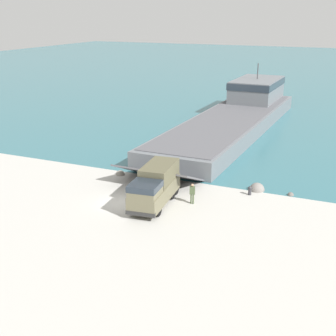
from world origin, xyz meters
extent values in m
plane|color=#B7B5AD|center=(0.00, 0.00, 0.00)|extent=(240.00, 240.00, 0.00)
cube|color=#336B75|center=(0.00, 97.09, 0.00)|extent=(240.00, 180.00, 0.01)
cube|color=slate|center=(1.19, 27.17, 0.96)|extent=(9.55, 39.27, 1.92)
cube|color=#56565B|center=(1.19, 27.17, 1.96)|extent=(8.81, 37.70, 0.08)
cube|color=slate|center=(1.42, 40.75, 3.58)|extent=(6.41, 11.06, 3.33)
cube|color=#28333D|center=(1.42, 40.75, 4.60)|extent=(6.59, 11.17, 1.00)
cylinder|color=#3F3F42|center=(1.42, 40.75, 6.45)|extent=(0.16, 0.16, 2.40)
cube|color=#56565B|center=(0.82, 5.45, 1.03)|extent=(7.63, 4.49, 1.92)
cube|color=#6B664C|center=(2.64, 0.89, 1.04)|extent=(3.06, 7.12, 1.26)
cube|color=#6B664C|center=(2.88, -1.38, 2.17)|extent=(2.44, 2.57, 0.99)
cube|color=#28333D|center=(2.88, -1.38, 2.42)|extent=(2.51, 2.60, 0.50)
cube|color=brown|center=(2.51, 2.06, 2.40)|extent=(2.70, 4.57, 1.45)
cube|color=#2D2D2D|center=(3.00, -2.46, 0.56)|extent=(2.40, 0.49, 0.32)
cylinder|color=black|center=(3.80, -1.14, 0.63)|extent=(0.55, 1.30, 1.26)
cylinder|color=black|center=(1.93, -1.34, 0.63)|extent=(0.55, 1.30, 1.26)
cylinder|color=black|center=(3.40, 2.57, 0.63)|extent=(0.55, 1.30, 1.26)
cylinder|color=black|center=(1.54, 2.37, 0.63)|extent=(0.55, 1.30, 1.26)
cylinder|color=black|center=(3.28, 3.67, 0.63)|extent=(0.55, 1.30, 1.26)
cylinder|color=black|center=(1.42, 3.47, 0.63)|extent=(0.55, 1.30, 1.26)
cylinder|color=#475638|center=(5.53, 2.24, 0.43)|extent=(0.14, 0.14, 0.86)
cylinder|color=#475638|center=(5.35, 2.19, 0.43)|extent=(0.14, 0.14, 0.86)
cube|color=#475638|center=(5.44, 2.21, 1.20)|extent=(0.49, 0.35, 0.68)
sphere|color=tan|center=(5.44, 2.21, 1.66)|extent=(0.23, 0.23, 0.23)
cylinder|color=#333338|center=(9.35, 6.08, 0.27)|extent=(0.29, 0.29, 0.55)
sphere|color=#333338|center=(9.35, 6.08, 0.63)|extent=(0.33, 0.33, 0.33)
sphere|color=gray|center=(-3.62, 6.16, 0.00)|extent=(0.89, 0.89, 0.89)
sphere|color=gray|center=(9.67, 7.43, 0.00)|extent=(1.37, 1.37, 1.37)
sphere|color=#66605B|center=(12.66, 7.40, 0.00)|extent=(0.56, 0.56, 0.56)
camera|label=1|loc=(18.09, -31.55, 15.28)|focal=50.00mm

